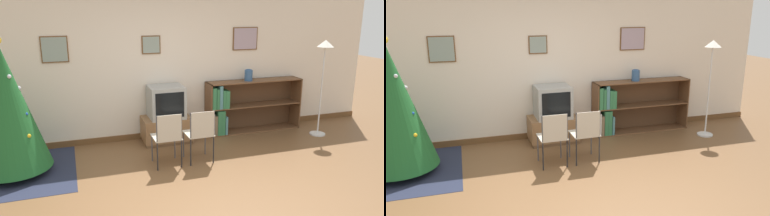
# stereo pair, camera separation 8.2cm
# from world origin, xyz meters

# --- Properties ---
(ground_plane) EXTENTS (24.00, 24.00, 0.00)m
(ground_plane) POSITION_xyz_m (0.00, 0.00, 0.00)
(ground_plane) COLOR brown
(wall_back) EXTENTS (8.64, 0.11, 2.70)m
(wall_back) POSITION_xyz_m (0.00, 2.46, 1.35)
(wall_back) COLOR silver
(wall_back) RESTS_ON ground_plane
(area_rug) EXTENTS (1.64, 1.69, 0.01)m
(area_rug) POSITION_xyz_m (-2.27, 1.53, 0.00)
(area_rug) COLOR #23283D
(area_rug) RESTS_ON ground_plane
(christmas_tree) EXTENTS (1.05, 1.05, 1.91)m
(christmas_tree) POSITION_xyz_m (-2.27, 1.53, 0.96)
(christmas_tree) COLOR maroon
(christmas_tree) RESTS_ON area_rug
(tv_console) EXTENTS (0.83, 0.53, 0.44)m
(tv_console) POSITION_xyz_m (0.11, 2.13, 0.22)
(tv_console) COLOR brown
(tv_console) RESTS_ON ground_plane
(television) EXTENTS (0.59, 0.51, 0.55)m
(television) POSITION_xyz_m (0.11, 2.13, 0.72)
(television) COLOR #9E9E99
(television) RESTS_ON tv_console
(folding_chair_left) EXTENTS (0.40, 0.40, 0.82)m
(folding_chair_left) POSITION_xyz_m (-0.14, 1.10, 0.47)
(folding_chair_left) COLOR #BCB29E
(folding_chair_left) RESTS_ON ground_plane
(folding_chair_right) EXTENTS (0.40, 0.40, 0.82)m
(folding_chair_right) POSITION_xyz_m (0.36, 1.10, 0.47)
(folding_chair_right) COLOR #BCB29E
(folding_chair_right) RESTS_ON ground_plane
(bookshelf) EXTENTS (1.84, 0.36, 0.97)m
(bookshelf) POSITION_xyz_m (1.50, 2.23, 0.48)
(bookshelf) COLOR brown
(bookshelf) RESTS_ON ground_plane
(vase) EXTENTS (0.15, 0.15, 0.21)m
(vase) POSITION_xyz_m (1.70, 2.22, 1.07)
(vase) COLOR #335684
(vase) RESTS_ON bookshelf
(standing_lamp) EXTENTS (0.28, 0.28, 1.73)m
(standing_lamp) POSITION_xyz_m (2.84, 1.60, 1.33)
(standing_lamp) COLOR silver
(standing_lamp) RESTS_ON ground_plane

